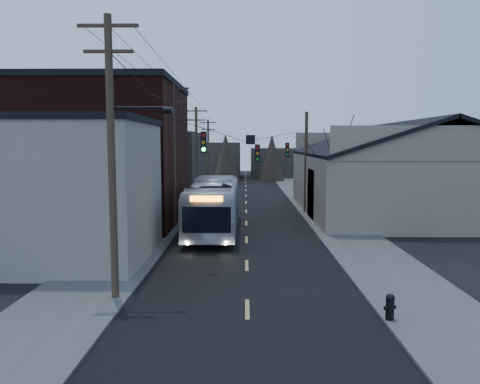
% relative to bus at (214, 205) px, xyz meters
% --- Properties ---
extents(ground, '(160.00, 160.00, 0.00)m').
position_rel_bus_xyz_m(ground, '(2.16, -16.76, -1.79)').
color(ground, black).
rests_on(ground, ground).
extents(road_surface, '(9.00, 110.00, 0.02)m').
position_rel_bus_xyz_m(road_surface, '(2.16, 13.24, -1.78)').
color(road_surface, black).
rests_on(road_surface, ground).
extents(sidewalk_left, '(4.00, 110.00, 0.12)m').
position_rel_bus_xyz_m(sidewalk_left, '(-4.34, 13.24, -1.73)').
color(sidewalk_left, '#474744').
rests_on(sidewalk_left, ground).
extents(sidewalk_right, '(4.00, 110.00, 0.12)m').
position_rel_bus_xyz_m(sidewalk_right, '(8.66, 13.24, -1.73)').
color(sidewalk_right, '#474744').
rests_on(sidewalk_right, ground).
extents(building_clapboard, '(8.00, 8.00, 7.00)m').
position_rel_bus_xyz_m(building_clapboard, '(-6.84, -7.76, 1.71)').
color(building_clapboard, gray).
rests_on(building_clapboard, ground).
extents(building_brick, '(10.00, 12.00, 10.00)m').
position_rel_bus_xyz_m(building_brick, '(-7.84, 3.24, 3.21)').
color(building_brick, black).
rests_on(building_brick, ground).
extents(building_left_far, '(9.00, 14.00, 7.00)m').
position_rel_bus_xyz_m(building_left_far, '(-7.34, 19.24, 1.71)').
color(building_left_far, '#2E2A25').
rests_on(building_left_far, ground).
extents(warehouse, '(16.16, 20.60, 7.73)m').
position_rel_bus_xyz_m(warehouse, '(15.16, 8.24, 0.91)').
color(warehouse, gray).
rests_on(warehouse, ground).
extents(building_far_left, '(10.00, 12.00, 6.00)m').
position_rel_bus_xyz_m(building_far_left, '(-3.84, 48.24, 1.21)').
color(building_far_left, '#2E2A25').
rests_on(building_far_left, ground).
extents(building_far_right, '(12.00, 14.00, 5.00)m').
position_rel_bus_xyz_m(building_far_right, '(9.16, 53.24, 0.71)').
color(building_far_right, '#2E2A25').
rests_on(building_far_right, ground).
extents(bare_tree, '(0.40, 0.40, 7.20)m').
position_rel_bus_xyz_m(bare_tree, '(8.66, 3.24, 1.81)').
color(bare_tree, black).
rests_on(bare_tree, ground).
extents(utility_lines, '(11.24, 45.28, 10.50)m').
position_rel_bus_xyz_m(utility_lines, '(-0.95, 7.38, 3.17)').
color(utility_lines, '#382B1E').
rests_on(utility_lines, ground).
extents(bus, '(3.04, 12.84, 3.57)m').
position_rel_bus_xyz_m(bus, '(0.00, 0.00, 0.00)').
color(bus, silver).
rests_on(bus, ground).
extents(parked_car, '(1.64, 4.24, 1.38)m').
position_rel_bus_xyz_m(parked_car, '(-0.92, 9.85, -1.10)').
color(parked_car, '#95979C').
rests_on(parked_car, ground).
extents(fire_hydrant, '(0.42, 0.30, 0.87)m').
position_rel_bus_xyz_m(fire_hydrant, '(6.86, -15.96, -1.20)').
color(fire_hydrant, black).
rests_on(fire_hydrant, sidewalk_right).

